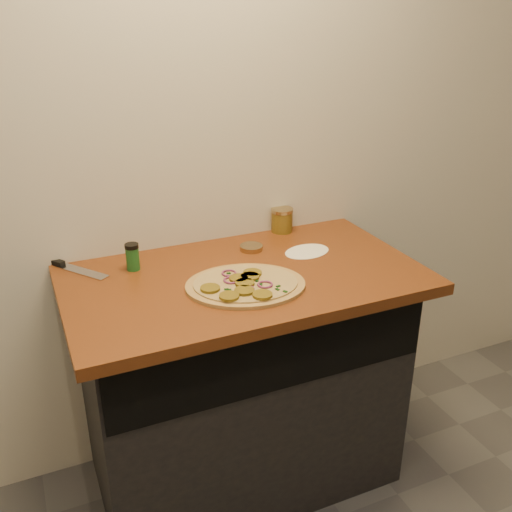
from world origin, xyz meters
name	(u,v)px	position (x,y,z in m)	size (l,w,h in m)	color
cabinet	(242,383)	(0.00, 1.45, 0.43)	(1.10, 0.60, 0.86)	black
countertop	(244,279)	(0.00, 1.42, 0.88)	(1.20, 0.70, 0.04)	brown
pizza	(245,285)	(-0.04, 1.32, 0.91)	(0.47, 0.47, 0.03)	tan
chefs_knife	(65,266)	(-0.55, 1.71, 0.91)	(0.21, 0.27, 0.02)	#B7BAC1
mason_jar_lid	(251,248)	(0.10, 1.59, 0.91)	(0.09, 0.09, 0.02)	#9E885C
salsa_jar	(282,220)	(0.29, 1.72, 0.95)	(0.09, 0.09, 0.10)	maroon
spice_shaker	(133,257)	(-0.33, 1.60, 0.95)	(0.05, 0.05, 0.09)	#1C5A22
flour_spill	(307,251)	(0.28, 1.50, 0.90)	(0.18, 0.18, 0.00)	silver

